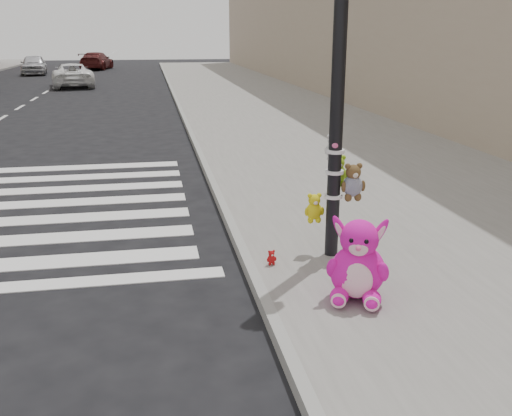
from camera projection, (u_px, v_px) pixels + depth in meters
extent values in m
plane|color=black|center=(108.00, 364.00, 4.99)|extent=(120.00, 120.00, 0.00)
cube|color=slate|center=(324.00, 138.00, 15.23)|extent=(7.00, 80.00, 0.14)
cube|color=gray|center=(195.00, 143.00, 14.63)|extent=(0.12, 80.00, 0.15)
cylinder|color=black|center=(338.00, 91.00, 6.50)|extent=(0.16, 0.16, 4.00)
cylinder|color=white|center=(333.00, 196.00, 6.87)|extent=(0.22, 0.22, 0.04)
cylinder|color=white|center=(334.00, 172.00, 6.78)|extent=(0.22, 0.22, 0.04)
cylinder|color=white|center=(335.00, 151.00, 6.70)|extent=(0.22, 0.22, 0.04)
ellipsoid|color=#E813AA|center=(339.00, 299.00, 5.72)|extent=(0.29, 0.35, 0.16)
ellipsoid|color=#E813AA|center=(372.00, 302.00, 5.65)|extent=(0.29, 0.35, 0.16)
ellipsoid|color=#E813AA|center=(358.00, 271.00, 5.86)|extent=(0.72, 0.67, 0.57)
ellipsoid|color=#F9BFD1|center=(357.00, 281.00, 5.68)|extent=(0.34, 0.23, 0.38)
sphere|color=#E813AA|center=(359.00, 239.00, 5.75)|extent=(0.52, 0.52, 0.39)
ellipsoid|color=#E813AA|center=(342.00, 232.00, 5.79)|extent=(0.28, 0.18, 0.39)
ellipsoid|color=#E813AA|center=(378.00, 234.00, 5.72)|extent=(0.28, 0.18, 0.39)
imported|color=white|center=(73.00, 75.00, 30.26)|extent=(2.64, 4.66, 1.23)
imported|color=#511717|center=(96.00, 61.00, 44.66)|extent=(2.56, 4.81, 1.33)
imported|color=silver|center=(34.00, 65.00, 39.14)|extent=(2.05, 4.11, 1.34)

